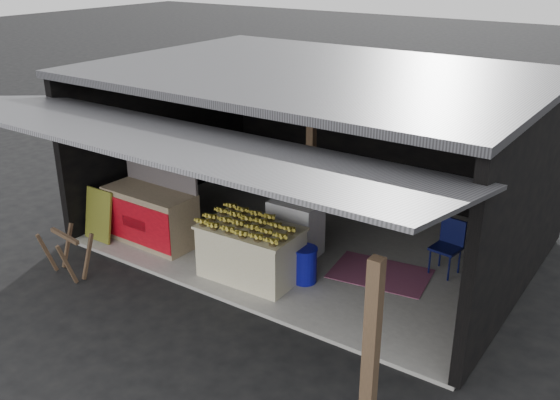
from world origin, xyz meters
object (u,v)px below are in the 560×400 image
Objects in this scene: banana_table at (251,252)px; white_crate at (295,228)px; neighbor_stall at (151,214)px; sawhorse at (67,250)px; water_barrel at (305,266)px; plastic_chair at (449,242)px.

white_crate is (0.11, 1.07, 0.03)m from banana_table.
neighbor_stall is (-2.19, 0.04, 0.09)m from banana_table.
sawhorse is 3.72m from water_barrel.
banana_table is at bearing 39.37° from sawhorse.
white_crate is 1.00m from water_barrel.
sawhorse is (-2.44, -1.53, -0.03)m from banana_table.
white_crate reaches higher than water_barrel.
banana_table is 1.79× the size of plastic_chair.
white_crate is 3.64m from sawhorse.
white_crate is 2.53m from neighbor_stall.
banana_table is 0.85m from water_barrel.
white_crate is at bearing -153.06° from plastic_chair.
sawhorse is at bearing -98.04° from neighbor_stall.
water_barrel is at bearing -129.52° from plastic_chair.
neighbor_stall reaches higher than sawhorse.
neighbor_stall is at bearing 177.09° from banana_table.
white_crate reaches higher than plastic_chair.
white_crate is 1.71× the size of water_barrel.
plastic_chair is (2.43, 1.89, 0.09)m from banana_table.
water_barrel is at bearing 22.25° from banana_table.
neighbor_stall reaches higher than white_crate.
sawhorse reaches higher than water_barrel.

